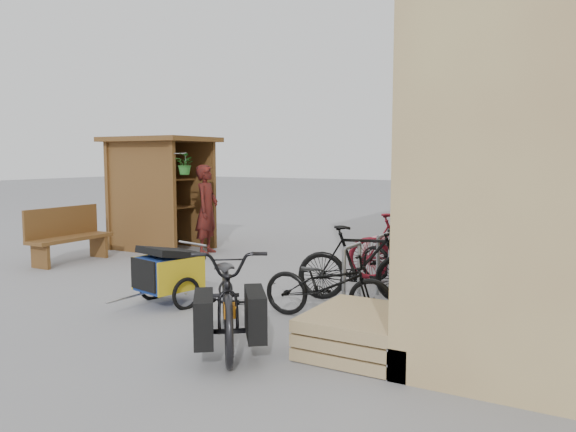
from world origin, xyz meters
The scene contains 17 objects.
ground centered at (0.00, 0.00, 0.00)m, with size 80.00×80.00×0.00m, color gray.
kiosk centered at (-3.28, 2.47, 1.55)m, with size 2.49×1.65×2.40m.
bike_rack centered at (2.30, 2.40, 0.52)m, with size 0.05×5.35×0.86m.
pallet_stack centered at (3.00, -1.40, 0.21)m, with size 1.00×1.20×0.40m.
bench centered at (-3.68, 0.45, 0.53)m, with size 0.52×1.66×1.04m.
shopping_carts centered at (3.00, 6.55, 0.62)m, with size 0.59×2.35×1.06m.
child_trailer centered at (0.03, -0.93, 0.46)m, with size 0.90×1.43×0.82m.
cargo_bike centered at (1.71, -1.89, 0.54)m, with size 1.83×2.09×1.09m.
person_kiosk centered at (-1.99, 2.52, 0.91)m, with size 0.67×0.44×1.83m, color maroon.
bike_0 centered at (2.21, -0.52, 0.43)m, with size 0.57×1.64×0.86m, color black.
bike_1 centered at (2.23, 0.48, 0.52)m, with size 0.49×1.75×1.05m, color black.
bike_2 centered at (2.48, 1.70, 0.44)m, with size 0.58×1.67×0.88m, color black.
bike_3 centered at (2.36, 2.01, 0.54)m, with size 0.51×1.81×1.09m, color maroon.
bike_4 centered at (2.26, 2.83, 0.47)m, with size 0.63×1.81×0.95m, color pink.
bike_5 centered at (2.40, 3.19, 0.54)m, with size 0.51×1.80×1.08m, color maroon.
bike_6 centered at (2.29, 4.10, 0.50)m, with size 0.67×1.91×1.00m, color pink.
bike_7 centered at (2.16, 4.41, 0.51)m, with size 0.48×1.70×1.02m, color maroon.
Camera 1 is at (5.10, -6.60, 1.98)m, focal length 35.00 mm.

